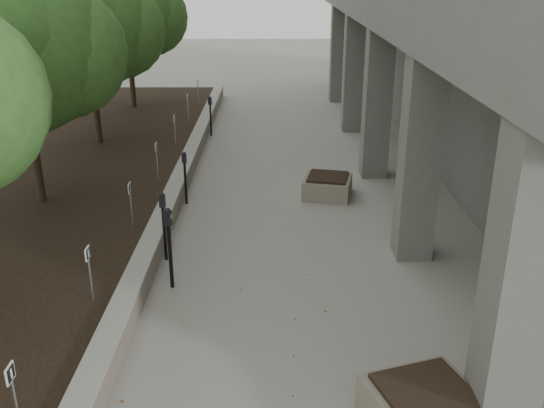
{
  "coord_description": "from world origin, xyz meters",
  "views": [
    {
      "loc": [
        0.58,
        -4.99,
        5.47
      ],
      "look_at": [
        0.57,
        6.17,
        1.03
      ],
      "focal_mm": 39.54,
      "sensor_mm": 36.0,
      "label": 1
    }
  ],
  "objects_px": {
    "crabapple_tree_4": "(90,52)",
    "parking_meter_4": "(185,178)",
    "crabapple_tree_3": "(24,83)",
    "planter_back": "(327,186)",
    "parking_meter_3": "(164,227)",
    "parking_meter_5": "(211,116)",
    "crabapple_tree_5": "(128,34)",
    "parking_meter_2": "(170,248)"
  },
  "relations": [
    {
      "from": "crabapple_tree_5",
      "to": "crabapple_tree_4",
      "type": "bearing_deg",
      "value": -90.0
    },
    {
      "from": "crabapple_tree_4",
      "to": "parking_meter_3",
      "type": "distance_m",
      "value": 8.3
    },
    {
      "from": "crabapple_tree_4",
      "to": "parking_meter_3",
      "type": "xyz_separation_m",
      "value": [
        3.25,
        -7.25,
        -2.4
      ]
    },
    {
      "from": "crabapple_tree_4",
      "to": "parking_meter_5",
      "type": "bearing_deg",
      "value": 34.08
    },
    {
      "from": "crabapple_tree_5",
      "to": "planter_back",
      "type": "height_order",
      "value": "crabapple_tree_5"
    },
    {
      "from": "crabapple_tree_5",
      "to": "parking_meter_2",
      "type": "relative_size",
      "value": 3.47
    },
    {
      "from": "crabapple_tree_4",
      "to": "parking_meter_4",
      "type": "relative_size",
      "value": 4.07
    },
    {
      "from": "crabapple_tree_5",
      "to": "parking_meter_3",
      "type": "bearing_deg",
      "value": -75.15
    },
    {
      "from": "crabapple_tree_4",
      "to": "parking_meter_4",
      "type": "xyz_separation_m",
      "value": [
        3.25,
        -4.21,
        -2.45
      ]
    },
    {
      "from": "parking_meter_2",
      "to": "parking_meter_5",
      "type": "bearing_deg",
      "value": 104.63
    },
    {
      "from": "parking_meter_2",
      "to": "planter_back",
      "type": "relative_size",
      "value": 1.35
    },
    {
      "from": "crabapple_tree_3",
      "to": "parking_meter_4",
      "type": "bearing_deg",
      "value": 13.63
    },
    {
      "from": "crabapple_tree_5",
      "to": "parking_meter_3",
      "type": "xyz_separation_m",
      "value": [
        3.25,
        -12.25,
        -2.4
      ]
    },
    {
      "from": "crabapple_tree_4",
      "to": "parking_meter_4",
      "type": "distance_m",
      "value": 5.86
    },
    {
      "from": "crabapple_tree_5",
      "to": "parking_meter_4",
      "type": "distance_m",
      "value": 10.07
    },
    {
      "from": "parking_meter_2",
      "to": "planter_back",
      "type": "bearing_deg",
      "value": 68.5
    },
    {
      "from": "crabapple_tree_4",
      "to": "crabapple_tree_3",
      "type": "bearing_deg",
      "value": -90.0
    },
    {
      "from": "crabapple_tree_4",
      "to": "parking_meter_3",
      "type": "relative_size",
      "value": 3.79
    },
    {
      "from": "planter_back",
      "to": "parking_meter_2",
      "type": "bearing_deg",
      "value": -124.54
    },
    {
      "from": "crabapple_tree_4",
      "to": "parking_meter_4",
      "type": "height_order",
      "value": "crabapple_tree_4"
    },
    {
      "from": "planter_back",
      "to": "parking_meter_3",
      "type": "bearing_deg",
      "value": -134.48
    },
    {
      "from": "parking_meter_3",
      "to": "parking_meter_5",
      "type": "bearing_deg",
      "value": 85.79
    },
    {
      "from": "parking_meter_3",
      "to": "crabapple_tree_4",
      "type": "bearing_deg",
      "value": 109.93
    },
    {
      "from": "crabapple_tree_4",
      "to": "parking_meter_2",
      "type": "relative_size",
      "value": 3.47
    },
    {
      "from": "crabapple_tree_3",
      "to": "crabapple_tree_4",
      "type": "xyz_separation_m",
      "value": [
        0.0,
        5.0,
        0.0
      ]
    },
    {
      "from": "parking_meter_3",
      "to": "crabapple_tree_5",
      "type": "bearing_deg",
      "value": 100.65
    },
    {
      "from": "crabapple_tree_3",
      "to": "parking_meter_4",
      "type": "height_order",
      "value": "crabapple_tree_3"
    },
    {
      "from": "parking_meter_2",
      "to": "parking_meter_5",
      "type": "relative_size",
      "value": 1.14
    },
    {
      "from": "crabapple_tree_5",
      "to": "parking_meter_2",
      "type": "height_order",
      "value": "crabapple_tree_5"
    },
    {
      "from": "parking_meter_2",
      "to": "parking_meter_4",
      "type": "xyz_separation_m",
      "value": [
        -0.29,
        4.15,
        -0.12
      ]
    },
    {
      "from": "parking_meter_4",
      "to": "planter_back",
      "type": "xyz_separation_m",
      "value": [
        3.53,
        0.55,
        -0.4
      ]
    },
    {
      "from": "crabapple_tree_5",
      "to": "parking_meter_4",
      "type": "xyz_separation_m",
      "value": [
        3.25,
        -9.21,
        -2.45
      ]
    },
    {
      "from": "crabapple_tree_4",
      "to": "planter_back",
      "type": "height_order",
      "value": "crabapple_tree_4"
    },
    {
      "from": "crabapple_tree_3",
      "to": "planter_back",
      "type": "height_order",
      "value": "crabapple_tree_3"
    },
    {
      "from": "crabapple_tree_3",
      "to": "parking_meter_3",
      "type": "xyz_separation_m",
      "value": [
        3.25,
        -2.25,
        -2.4
      ]
    },
    {
      "from": "parking_meter_4",
      "to": "planter_back",
      "type": "distance_m",
      "value": 3.59
    },
    {
      "from": "crabapple_tree_5",
      "to": "parking_meter_2",
      "type": "distance_m",
      "value": 14.02
    },
    {
      "from": "parking_meter_5",
      "to": "planter_back",
      "type": "bearing_deg",
      "value": -44.14
    },
    {
      "from": "planter_back",
      "to": "parking_meter_5",
      "type": "bearing_deg",
      "value": 121.06
    },
    {
      "from": "crabapple_tree_3",
      "to": "crabapple_tree_4",
      "type": "height_order",
      "value": "same"
    },
    {
      "from": "crabapple_tree_3",
      "to": "planter_back",
      "type": "relative_size",
      "value": 4.69
    },
    {
      "from": "crabapple_tree_3",
      "to": "parking_meter_5",
      "type": "relative_size",
      "value": 3.97
    }
  ]
}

